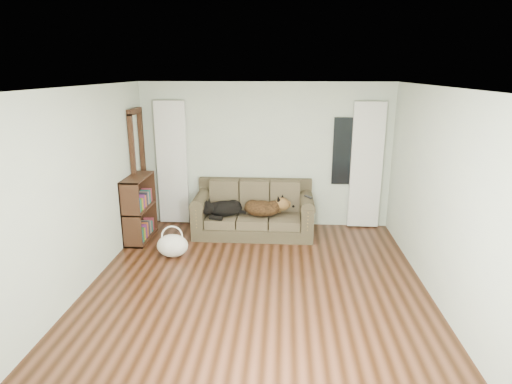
# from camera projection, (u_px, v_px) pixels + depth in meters

# --- Properties ---
(floor) EXTENTS (5.00, 5.00, 0.00)m
(floor) POSITION_uv_depth(u_px,v_px,m) (256.00, 288.00, 5.69)
(floor) COLOR black
(floor) RESTS_ON ground
(ceiling) EXTENTS (5.00, 5.00, 0.00)m
(ceiling) POSITION_uv_depth(u_px,v_px,m) (256.00, 87.00, 4.97)
(ceiling) COLOR white
(ceiling) RESTS_ON ground
(wall_back) EXTENTS (4.50, 0.04, 2.60)m
(wall_back) POSITION_uv_depth(u_px,v_px,m) (265.00, 156.00, 7.73)
(wall_back) COLOR beige
(wall_back) RESTS_ON ground
(wall_left) EXTENTS (0.04, 5.00, 2.60)m
(wall_left) POSITION_uv_depth(u_px,v_px,m) (81.00, 191.00, 5.47)
(wall_left) COLOR beige
(wall_left) RESTS_ON ground
(wall_right) EXTENTS (0.04, 5.00, 2.60)m
(wall_right) POSITION_uv_depth(u_px,v_px,m) (441.00, 198.00, 5.19)
(wall_right) COLOR beige
(wall_right) RESTS_ON ground
(curtain_left) EXTENTS (0.55, 0.08, 2.25)m
(curtain_left) POSITION_uv_depth(u_px,v_px,m) (172.00, 163.00, 7.80)
(curtain_left) COLOR white
(curtain_left) RESTS_ON ground
(curtain_right) EXTENTS (0.55, 0.08, 2.25)m
(curtain_right) POSITION_uv_depth(u_px,v_px,m) (366.00, 166.00, 7.58)
(curtain_right) COLOR white
(curtain_right) RESTS_ON ground
(window_pane) EXTENTS (0.50, 0.03, 1.20)m
(window_pane) POSITION_uv_depth(u_px,v_px,m) (347.00, 151.00, 7.58)
(window_pane) COLOR black
(window_pane) RESTS_ON wall_back
(door_casing) EXTENTS (0.07, 0.60, 2.10)m
(door_casing) POSITION_uv_depth(u_px,v_px,m) (139.00, 173.00, 7.50)
(door_casing) COLOR black
(door_casing) RESTS_ON ground
(sofa) EXTENTS (2.05, 0.88, 0.84)m
(sofa) POSITION_uv_depth(u_px,v_px,m) (254.00, 209.00, 7.47)
(sofa) COLOR #2B2A18
(sofa) RESTS_ON floor
(dog_black_lab) EXTENTS (0.69, 0.54, 0.26)m
(dog_black_lab) POSITION_uv_depth(u_px,v_px,m) (223.00, 208.00, 7.41)
(dog_black_lab) COLOR black
(dog_black_lab) RESTS_ON sofa
(dog_shepherd) EXTENTS (0.74, 0.59, 0.29)m
(dog_shepherd) POSITION_uv_depth(u_px,v_px,m) (264.00, 208.00, 7.42)
(dog_shepherd) COLOR black
(dog_shepherd) RESTS_ON sofa
(tv_remote) EXTENTS (0.15, 0.20, 0.02)m
(tv_remote) POSITION_uv_depth(u_px,v_px,m) (308.00, 197.00, 7.22)
(tv_remote) COLOR black
(tv_remote) RESTS_ON sofa
(tote_bag) EXTENTS (0.56, 0.49, 0.35)m
(tote_bag) POSITION_uv_depth(u_px,v_px,m) (173.00, 247.00, 6.61)
(tote_bag) COLOR silver
(tote_bag) RESTS_ON floor
(bookshelf) EXTENTS (0.43, 0.91, 1.10)m
(bookshelf) POSITION_uv_depth(u_px,v_px,m) (139.00, 211.00, 7.22)
(bookshelf) COLOR black
(bookshelf) RESTS_ON floor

